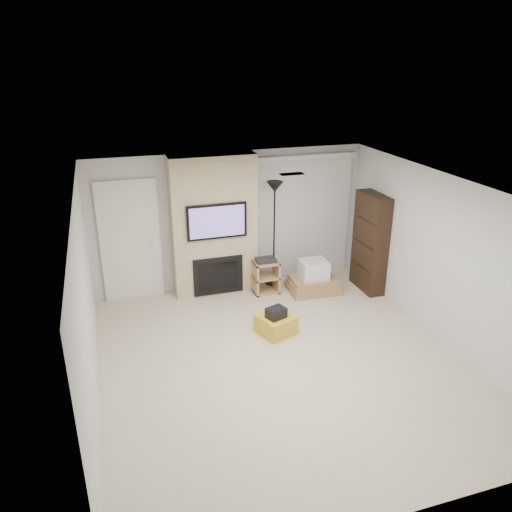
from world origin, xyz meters
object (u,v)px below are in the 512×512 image
object	(u,v)px
av_stand	(266,274)
box_stack	(313,279)
ottoman	(276,324)
floor_lamp	(275,205)
bookshelf	(370,243)

from	to	relation	value
av_stand	box_stack	bearing A→B (deg)	-14.92
av_stand	box_stack	xyz separation A→B (m)	(0.84, -0.22, -0.12)
av_stand	box_stack	distance (m)	0.88
ottoman	box_stack	distance (m)	1.67
floor_lamp	ottoman	bearing A→B (deg)	-108.25
bookshelf	box_stack	bearing A→B (deg)	169.39
floor_lamp	av_stand	xyz separation A→B (m)	(-0.24, -0.25, -1.22)
bookshelf	av_stand	bearing A→B (deg)	167.41
floor_lamp	box_stack	world-z (taller)	floor_lamp
floor_lamp	bookshelf	xyz separation A→B (m)	(1.60, -0.66, -0.66)
ottoman	bookshelf	xyz separation A→B (m)	(2.16, 1.01, 0.75)
ottoman	bookshelf	size ratio (longest dim) A/B	0.28
ottoman	floor_lamp	bearing A→B (deg)	71.75
box_stack	bookshelf	bearing A→B (deg)	-10.61
av_stand	box_stack	world-z (taller)	av_stand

